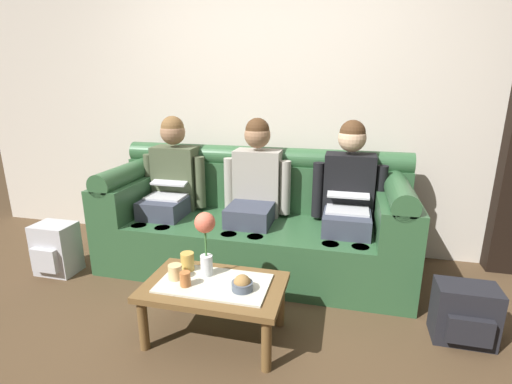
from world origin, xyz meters
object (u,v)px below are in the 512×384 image
Objects in this scene: flower_vase at (205,235)px; snack_bowl at (242,284)px; couch at (255,223)px; cup_near_left at (187,261)px; person_left at (171,184)px; person_right at (348,196)px; cup_near_right at (175,272)px; person_middle at (255,190)px; coffee_table at (214,291)px; backpack_right at (465,314)px; backpack_left at (56,249)px; cup_far_center at (185,279)px.

snack_bowl is (0.26, -0.12, -0.23)m from flower_vase.
cup_near_left is at bearing -103.59° from couch.
person_left is 1.47m from person_right.
snack_bowl is at bearing -3.61° from cup_near_right.
person_middle is 0.73m from person_right.
snack_bowl is at bearing -24.62° from flower_vase.
person_left is at bearing 126.91° from coffee_table.
cup_near_right reaches higher than backpack_right.
person_right is at bearing -0.06° from person_middle.
person_right is 3.07× the size of flower_vase.
person_left is 10.16× the size of snack_bowl.
person_middle is 1.49× the size of coffee_table.
person_middle is at bearing 155.38° from backpack_right.
cup_near_left reaches higher than backpack_right.
person_left reaches higher than backpack_right.
person_middle is 1.04m from coffee_table.
cup_near_left is at bearing 153.08° from coffee_table.
flower_vase is 1.55m from backpack_left.
coffee_table is (-0.73, -0.98, -0.35)m from person_right.
cup_far_center is at bearing -60.79° from person_left.
backpack_right is (1.51, 0.24, -0.45)m from flower_vase.
backpack_left is at bearing 163.29° from coffee_table.
coffee_table is at bearing 3.43° from cup_near_right.
snack_bowl is 1.37× the size of cup_near_right.
backpack_left reaches higher than backpack_right.
person_left is 1.14m from cup_near_right.
backpack_right is at bearing 15.91° from snack_bowl.
cup_near_right is at bearing -20.16° from backpack_left.
flower_vase is (-0.81, -0.90, -0.03)m from person_right.
person_right is 1.31m from cup_near_left.
cup_far_center is 1.65m from backpack_right.
coffee_table is at bearing -90.00° from couch.
person_left is at bearing 119.21° from cup_far_center.
cup_near_left is at bearing 109.83° from cup_far_center.
backpack_left is at bearing 158.85° from cup_far_center.
flower_vase is at bearing 133.69° from coffee_table.
coffee_table is 0.21m from snack_bowl.
cup_near_left is 1.36m from backpack_left.
cup_near_right is at bearing -176.57° from coffee_table.
cup_near_left is at bearing -103.65° from person_middle.
person_right is 1.19m from snack_bowl.
coffee_table is (0.00, -0.98, -0.35)m from person_middle.
flower_vase is (-0.07, -0.90, -0.03)m from person_middle.
backpack_right is at bearing -16.87° from person_left.
cup_near_right is 1.04× the size of cup_far_center.
person_middle reaches higher than coffee_table.
coffee_table is at bearing -167.56° from backpack_right.
flower_vase is at bearing 29.06° from cup_near_right.
backpack_left is at bearing -146.09° from person_left.
couch is at bearing 0.37° from person_left.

